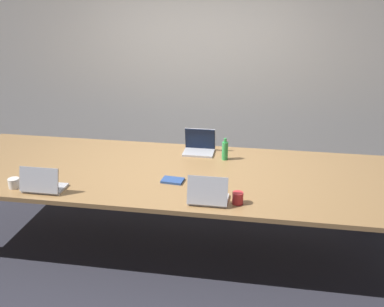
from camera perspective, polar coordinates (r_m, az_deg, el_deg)
The scene contains 11 objects.
ground_plane at distance 4.36m, azimuth -2.99°, elevation -11.48°, with size 24.00×24.00×0.00m, color #2D2D38.
curtain_wall at distance 5.57m, azimuth 0.89°, elevation 11.42°, with size 12.00×0.06×2.80m.
conference_table at distance 4.02m, azimuth -3.18°, elevation -2.93°, with size 4.33×1.48×0.76m.
laptop_near_midright at distance 3.39m, azimuth 2.15°, elevation -5.56°, with size 0.32×0.24×0.24m.
cup_near_midright at distance 3.41m, azimuth 6.12°, elevation -5.92°, with size 0.09×0.09×0.10m.
laptop_far_center at distance 4.42m, azimuth 0.98°, elevation 1.07°, with size 0.32×0.24×0.24m.
bottle_far_center at distance 4.23m, azimuth 4.42°, elevation 0.41°, with size 0.06×0.06×0.22m.
laptop_near_left at distance 3.79m, azimuth -19.34°, elevation -3.85°, with size 0.34×0.22×0.23m.
cup_near_left at distance 3.96m, azimuth -22.65°, elevation -3.66°, with size 0.09×0.09×0.08m.
stapler at distance 3.70m, azimuth 1.62°, elevation -3.88°, with size 0.08×0.16×0.05m.
notebook at distance 3.78m, azimuth -2.60°, elevation -3.60°, with size 0.20×0.15×0.02m.
Camera 1 is at (0.82, -3.57, 2.36)m, focal length 40.00 mm.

